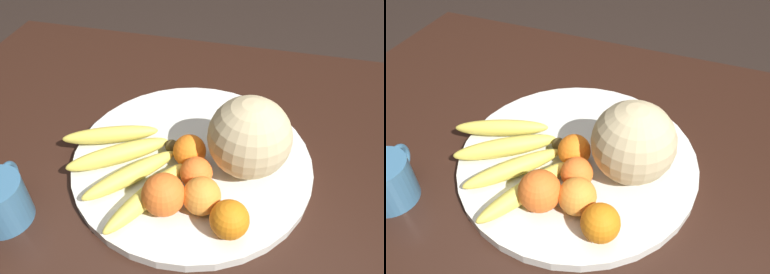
% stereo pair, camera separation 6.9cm
% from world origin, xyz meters
% --- Properties ---
extents(kitchen_table, '(1.22, 0.90, 0.71)m').
position_xyz_m(kitchen_table, '(0.00, 0.00, 0.61)').
color(kitchen_table, black).
rests_on(kitchen_table, ground_plane).
extents(fruit_bowl, '(0.46, 0.46, 0.02)m').
position_xyz_m(fruit_bowl, '(0.05, -0.04, 0.72)').
color(fruit_bowl, silver).
rests_on(fruit_bowl, kitchen_table).
extents(melon, '(0.15, 0.15, 0.15)m').
position_xyz_m(melon, '(0.16, -0.04, 0.80)').
color(melon, '#C6B284').
rests_on(melon, fruit_bowl).
extents(banana_bunch, '(0.27, 0.27, 0.04)m').
position_xyz_m(banana_bunch, '(-0.05, -0.10, 0.75)').
color(banana_bunch, '#473819').
rests_on(banana_bunch, fruit_bowl).
extents(orange_front_left, '(0.06, 0.06, 0.06)m').
position_xyz_m(orange_front_left, '(0.05, -0.06, 0.76)').
color(orange_front_left, orange).
rests_on(orange_front_left, fruit_bowl).
extents(orange_front_right, '(0.06, 0.06, 0.06)m').
position_xyz_m(orange_front_right, '(0.10, -0.15, 0.76)').
color(orange_front_right, orange).
rests_on(orange_front_right, fruit_bowl).
extents(orange_mid_center, '(0.07, 0.07, 0.07)m').
position_xyz_m(orange_mid_center, '(0.04, -0.17, 0.76)').
color(orange_mid_center, orange).
rests_on(orange_mid_center, fruit_bowl).
extents(orange_back_left, '(0.06, 0.06, 0.06)m').
position_xyz_m(orange_back_left, '(0.08, -0.10, 0.76)').
color(orange_back_left, orange).
rests_on(orange_back_left, fruit_bowl).
extents(orange_back_right, '(0.06, 0.06, 0.06)m').
position_xyz_m(orange_back_right, '(0.15, -0.19, 0.76)').
color(orange_back_right, orange).
rests_on(orange_back_right, fruit_bowl).
extents(produce_tag, '(0.09, 0.04, 0.00)m').
position_xyz_m(produce_tag, '(0.04, -0.12, 0.73)').
color(produce_tag, white).
rests_on(produce_tag, fruit_bowl).
extents(ceramic_mug, '(0.09, 0.12, 0.09)m').
position_xyz_m(ceramic_mug, '(-0.22, -0.24, 0.75)').
color(ceramic_mug, '#386689').
rests_on(ceramic_mug, kitchen_table).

